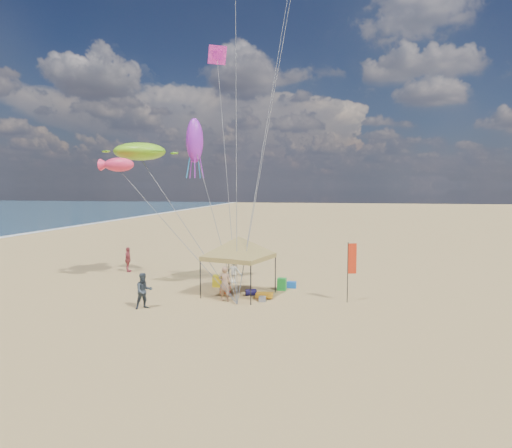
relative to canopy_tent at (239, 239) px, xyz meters
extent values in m
plane|color=tan|center=(0.89, -2.57, -3.20)|extent=(280.00, 280.00, 0.00)
cylinder|color=black|center=(-1.07, 1.90, -2.17)|extent=(0.06, 0.06, 2.06)
cylinder|color=black|center=(1.90, 1.07, -2.17)|extent=(0.06, 0.06, 2.06)
cylinder|color=black|center=(-1.90, -1.07, -2.17)|extent=(0.06, 0.06, 2.06)
cylinder|color=black|center=(1.07, -1.90, -2.17)|extent=(0.06, 0.06, 2.06)
cube|color=olive|center=(0.00, 0.00, -1.02)|extent=(3.92, 3.92, 0.25)
pyramid|color=olive|center=(0.00, 0.00, 0.13)|extent=(6.01, 6.01, 1.03)
cylinder|color=black|center=(5.96, -0.39, -1.61)|extent=(0.04, 0.04, 3.19)
cube|color=red|center=(6.18, -0.31, -0.87)|extent=(0.45, 0.17, 1.60)
cube|color=red|center=(-0.89, 0.37, -3.01)|extent=(0.54, 0.38, 0.38)
cube|color=blue|center=(2.69, 2.43, -3.01)|extent=(0.54, 0.38, 0.38)
cylinder|color=#120E3E|center=(0.67, 0.10, -3.02)|extent=(0.69, 0.54, 0.36)
cylinder|color=#FE370E|center=(-2.01, 4.00, -3.02)|extent=(0.54, 0.69, 0.36)
cube|color=green|center=(2.19, 1.76, -2.85)|extent=(0.50, 0.50, 0.70)
cube|color=yellow|center=(-1.80, 1.91, -2.85)|extent=(0.50, 0.50, 0.70)
cube|color=gray|center=(1.54, -1.10, -3.06)|extent=(0.34, 0.30, 0.28)
cube|color=orange|center=(1.53, -0.45, -3.00)|extent=(0.90, 0.50, 0.24)
imported|color=#9E755A|center=(-0.45, -1.39, -2.26)|extent=(0.71, 0.50, 1.88)
imported|color=#323B44|center=(-4.03, -3.60, -2.30)|extent=(1.11, 1.09, 1.80)
imported|color=silver|center=(-1.02, 3.00, -2.41)|extent=(1.12, 0.78, 1.58)
imported|color=#A94147|center=(-9.35, 5.25, -2.32)|extent=(0.71, 1.12, 1.78)
ellipsoid|color=#79C81D|center=(-6.75, 2.00, 5.04)|extent=(3.43, 2.81, 1.09)
ellipsoid|color=#FF3362|center=(-7.39, 0.56, 4.18)|extent=(1.97, 1.18, 0.83)
ellipsoid|color=purple|center=(-3.47, 2.85, 5.73)|extent=(1.32, 1.32, 2.75)
cube|color=#FF31D4|center=(-3.74, 9.08, 12.62)|extent=(1.48, 1.20, 1.25)
camera|label=1|loc=(5.77, -24.43, 2.94)|focal=31.93mm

